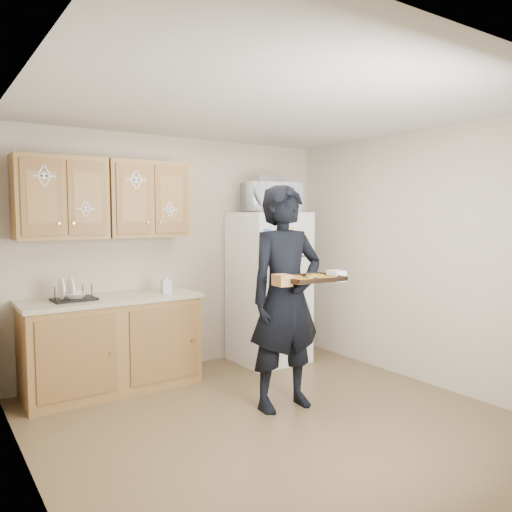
# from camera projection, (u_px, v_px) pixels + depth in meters

# --- Properties ---
(floor) EXTENTS (3.60, 3.60, 0.00)m
(floor) POSITION_uv_depth(u_px,v_px,m) (276.00, 422.00, 4.04)
(floor) COLOR brown
(floor) RESTS_ON ground
(ceiling) EXTENTS (3.60, 3.60, 0.00)m
(ceiling) POSITION_uv_depth(u_px,v_px,m) (277.00, 107.00, 3.84)
(ceiling) COLOR silver
(ceiling) RESTS_ON wall_back
(wall_back) EXTENTS (3.60, 0.04, 2.50)m
(wall_back) POSITION_uv_depth(u_px,v_px,m) (178.00, 254.00, 5.42)
(wall_back) COLOR beige
(wall_back) RESTS_ON floor
(wall_front) EXTENTS (3.60, 0.04, 2.50)m
(wall_front) POSITION_uv_depth(u_px,v_px,m) (494.00, 301.00, 2.45)
(wall_front) COLOR beige
(wall_front) RESTS_ON floor
(wall_left) EXTENTS (0.04, 3.60, 2.50)m
(wall_left) POSITION_uv_depth(u_px,v_px,m) (31.00, 287.00, 2.93)
(wall_left) COLOR beige
(wall_left) RESTS_ON floor
(wall_right) EXTENTS (0.04, 3.60, 2.50)m
(wall_right) POSITION_uv_depth(u_px,v_px,m) (422.00, 258.00, 4.95)
(wall_right) COLOR beige
(wall_right) RESTS_ON floor
(refrigerator) EXTENTS (0.75, 0.70, 1.70)m
(refrigerator) POSITION_uv_depth(u_px,v_px,m) (269.00, 287.00, 5.68)
(refrigerator) COLOR white
(refrigerator) RESTS_ON floor
(base_cabinet) EXTENTS (1.60, 0.60, 0.86)m
(base_cabinet) POSITION_uv_depth(u_px,v_px,m) (112.00, 345.00, 4.75)
(base_cabinet) COLOR olive
(base_cabinet) RESTS_ON floor
(countertop) EXTENTS (1.64, 0.64, 0.04)m
(countertop) POSITION_uv_depth(u_px,v_px,m) (111.00, 299.00, 4.72)
(countertop) COLOR tan
(countertop) RESTS_ON base_cabinet
(upper_cab_left) EXTENTS (0.80, 0.33, 0.75)m
(upper_cab_left) POSITION_uv_depth(u_px,v_px,m) (60.00, 198.00, 4.53)
(upper_cab_left) COLOR olive
(upper_cab_left) RESTS_ON wall_back
(upper_cab_right) EXTENTS (0.80, 0.33, 0.75)m
(upper_cab_right) POSITION_uv_depth(u_px,v_px,m) (146.00, 200.00, 4.98)
(upper_cab_right) COLOR olive
(upper_cab_right) RESTS_ON wall_back
(cereal_box) EXTENTS (0.20, 0.07, 0.32)m
(cereal_box) POSITION_uv_depth(u_px,v_px,m) (291.00, 336.00, 6.23)
(cereal_box) COLOR #EAD752
(cereal_box) RESTS_ON floor
(person) EXTENTS (0.73, 0.50, 1.92)m
(person) POSITION_uv_depth(u_px,v_px,m) (286.00, 298.00, 4.28)
(person) COLOR black
(person) RESTS_ON floor
(baking_tray) EXTENTS (0.51, 0.38, 0.04)m
(baking_tray) POSITION_uv_depth(u_px,v_px,m) (310.00, 279.00, 4.03)
(baking_tray) COLOR black
(baking_tray) RESTS_ON person
(pizza_front_left) EXTENTS (0.16, 0.16, 0.02)m
(pizza_front_left) POSITION_uv_depth(u_px,v_px,m) (305.00, 279.00, 3.90)
(pizza_front_left) COLOR orange
(pizza_front_left) RESTS_ON baking_tray
(pizza_front_right) EXTENTS (0.16, 0.16, 0.02)m
(pizza_front_right) POSITION_uv_depth(u_px,v_px,m) (327.00, 277.00, 4.01)
(pizza_front_right) COLOR orange
(pizza_front_right) RESTS_ON baking_tray
(pizza_back_left) EXTENTS (0.16, 0.16, 0.02)m
(pizza_back_left) POSITION_uv_depth(u_px,v_px,m) (293.00, 277.00, 4.04)
(pizza_back_left) COLOR orange
(pizza_back_left) RESTS_ON baking_tray
(pizza_back_right) EXTENTS (0.16, 0.16, 0.02)m
(pizza_back_right) POSITION_uv_depth(u_px,v_px,m) (315.00, 275.00, 4.15)
(pizza_back_right) COLOR orange
(pizza_back_right) RESTS_ON baking_tray
(microwave) EXTENTS (0.67, 0.51, 0.33)m
(microwave) POSITION_uv_depth(u_px,v_px,m) (271.00, 198.00, 5.56)
(microwave) COLOR white
(microwave) RESTS_ON refrigerator
(foil_pan) EXTENTS (0.35, 0.26, 0.07)m
(foil_pan) POSITION_uv_depth(u_px,v_px,m) (268.00, 180.00, 5.55)
(foil_pan) COLOR #A9AAB0
(foil_pan) RESTS_ON microwave
(dish_rack) EXTENTS (0.38, 0.29, 0.15)m
(dish_rack) POSITION_uv_depth(u_px,v_px,m) (74.00, 292.00, 4.51)
(dish_rack) COLOR black
(dish_rack) RESTS_ON countertop
(bowl) EXTENTS (0.27, 0.27, 0.05)m
(bowl) POSITION_uv_depth(u_px,v_px,m) (76.00, 295.00, 4.52)
(bowl) COLOR white
(bowl) RESTS_ON dish_rack
(soap_bottle) EXTENTS (0.10, 0.11, 0.20)m
(soap_bottle) POSITION_uv_depth(u_px,v_px,m) (166.00, 283.00, 4.92)
(soap_bottle) COLOR white
(soap_bottle) RESTS_ON countertop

